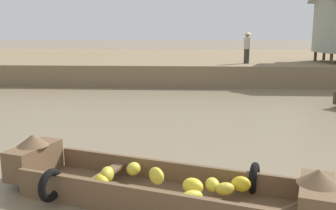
{
  "coord_description": "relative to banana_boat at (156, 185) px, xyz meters",
  "views": [
    {
      "loc": [
        0.46,
        -0.44,
        2.6
      ],
      "look_at": [
        -0.0,
        7.2,
        1.14
      ],
      "focal_mm": 39.87,
      "sensor_mm": 36.0,
      "label": 1
    }
  ],
  "objects": [
    {
      "name": "vendor_person",
      "position": [
        3.45,
        14.45,
        1.72
      ],
      "size": [
        0.44,
        0.44,
        1.66
      ],
      "color": "#332D28",
      "rests_on": "riverbank_strip"
    },
    {
      "name": "ground_plane",
      "position": [
        0.06,
        4.97,
        -0.27
      ],
      "size": [
        300.0,
        300.0,
        0.0
      ],
      "primitive_type": "plane",
      "color": "#7A6B51"
    },
    {
      "name": "riverbank_strip",
      "position": [
        0.06,
        22.53,
        0.26
      ],
      "size": [
        160.0,
        20.0,
        1.07
      ],
      "primitive_type": "cube",
      "color": "#7F6B4C",
      "rests_on": "ground"
    },
    {
      "name": "banana_boat",
      "position": [
        0.0,
        0.0,
        0.0
      ],
      "size": [
        5.24,
        2.61,
        0.85
      ],
      "color": "brown",
      "rests_on": "ground"
    }
  ]
}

